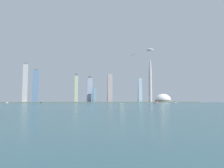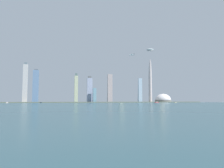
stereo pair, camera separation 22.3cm
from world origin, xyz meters
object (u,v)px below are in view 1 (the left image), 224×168
at_px(stadium_dome, 163,100).
at_px(skyscraper_6, 163,97).
at_px(observation_tower, 150,66).
at_px(skyscraper_8, 122,92).
at_px(boat_0, 41,103).
at_px(boat_2, 175,102).
at_px(skyscraper_5, 76,89).
at_px(skyscraper_1, 94,95).
at_px(skyscraper_0, 110,88).
at_px(skyscraper_7, 162,86).
at_px(channel_buoy_0, 175,102).
at_px(skyscraper_9, 140,90).
at_px(boat_1, 157,102).
at_px(boat_3, 7,103).
at_px(skyscraper_10, 25,83).
at_px(skyscraper_4, 156,97).
at_px(skyscraper_3, 90,90).
at_px(airplane, 132,55).
at_px(skyscraper_2, 36,86).

relative_size(stadium_dome, skyscraper_6, 1.47).
xyz_separation_m(observation_tower, skyscraper_8, (-121.71, 76.81, -124.64)).
bearing_deg(boat_0, observation_tower, 88.03).
xyz_separation_m(stadium_dome, skyscraper_6, (48.62, 92.37, 16.23)).
bearing_deg(boat_2, skyscraper_5, 125.62).
bearing_deg(skyscraper_1, skyscraper_0, 14.93).
relative_size(skyscraper_1, skyscraper_6, 1.23).
relative_size(skyscraper_0, boat_2, 9.38).
height_order(skyscraper_6, skyscraper_7, skyscraper_7).
bearing_deg(channel_buoy_0, skyscraper_9, 112.54).
relative_size(skyscraper_1, boat_0, 4.47).
bearing_deg(boat_1, skyscraper_0, 127.48).
bearing_deg(skyscraper_1, stadium_dome, -5.45).
height_order(boat_2, boat_3, boat_3).
height_order(skyscraper_9, boat_1, skyscraper_9).
relative_size(skyscraper_8, skyscraper_10, 0.79).
distance_m(skyscraper_4, skyscraper_5, 415.77).
xyz_separation_m(skyscraper_6, skyscraper_8, (-233.85, -10.76, 24.88)).
height_order(skyscraper_3, airplane, airplane).
distance_m(skyscraper_2, skyscraper_9, 487.74).
distance_m(skyscraper_2, skyscraper_3, 246.37).
bearing_deg(skyscraper_9, skyscraper_6, 24.54).
height_order(observation_tower, skyscraper_6, observation_tower).
relative_size(boat_0, airplane, 0.56).
distance_m(skyscraper_7, skyscraper_8, 207.02).
bearing_deg(skyscraper_10, boat_3, -113.13).
distance_m(skyscraper_2, boat_0, 197.73).
bearing_deg(boat_0, channel_buoy_0, 68.89).
distance_m(skyscraper_10, boat_0, 137.83).
relative_size(skyscraper_0, skyscraper_3, 1.08).
bearing_deg(skyscraper_8, skyscraper_6, 2.64).
height_order(skyscraper_6, boat_2, skyscraper_6).
bearing_deg(stadium_dome, boat_1, -125.51).
height_order(skyscraper_8, boat_3, skyscraper_8).
height_order(skyscraper_1, skyscraper_2, skyscraper_2).
bearing_deg(skyscraper_8, boat_2, -59.95).
bearing_deg(airplane, skyscraper_1, 11.66).
bearing_deg(stadium_dome, observation_tower, 175.68).
distance_m(skyscraper_6, skyscraper_9, 178.45).
distance_m(observation_tower, boat_2, 252.29).
bearing_deg(skyscraper_8, boat_0, -153.69).
bearing_deg(airplane, boat_0, 36.90).
bearing_deg(boat_1, boat_0, 174.90).
distance_m(observation_tower, skyscraper_10, 570.82).
bearing_deg(boat_2, boat_3, 150.75).
xyz_separation_m(skyscraper_0, boat_3, (-414.54, -164.18, -66.36)).
relative_size(stadium_dome, skyscraper_8, 0.61).
bearing_deg(skyscraper_0, skyscraper_8, 23.19).
bearing_deg(skyscraper_2, boat_2, -24.38).
xyz_separation_m(skyscraper_1, skyscraper_5, (-83.10, 18.98, 30.70)).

